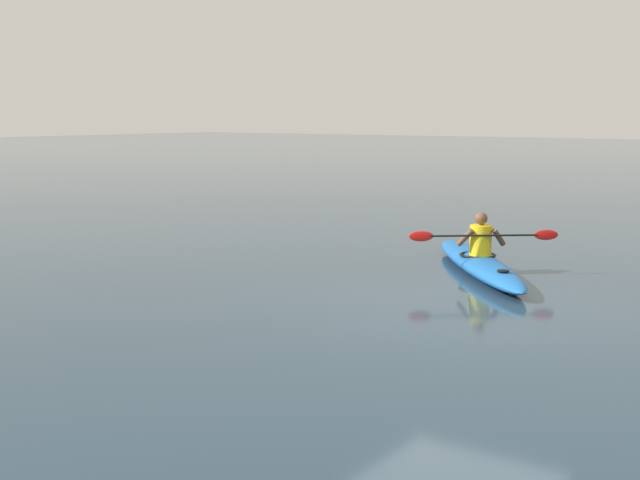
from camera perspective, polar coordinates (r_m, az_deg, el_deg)
ground_plane at (r=11.30m, az=9.61°, el=-4.82°), size 160.00×160.00×0.00m
kayak at (r=14.01m, az=10.90°, el=-1.59°), size 3.54×4.07×0.31m
kayaker at (r=13.82m, az=11.07°, el=0.18°), size 1.92×1.61×0.72m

